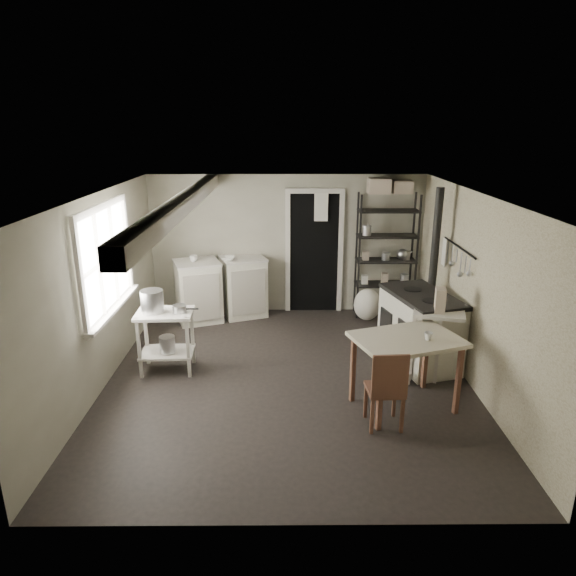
{
  "coord_description": "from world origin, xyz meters",
  "views": [
    {
      "loc": [
        -0.04,
        -5.83,
        3.07
      ],
      "look_at": [
        0.0,
        0.3,
        1.1
      ],
      "focal_mm": 32.0,
      "sensor_mm": 36.0,
      "label": 1
    }
  ],
  "objects_px": {
    "prep_table": "(167,342)",
    "base_cabinets": "(221,291)",
    "work_table": "(404,376)",
    "stove": "(420,331)",
    "chair": "(385,384)",
    "stockpot": "(152,302)",
    "flour_sack": "(367,306)",
    "shelf_rack": "(386,260)"
  },
  "relations": [
    {
      "from": "stove",
      "to": "chair",
      "type": "height_order",
      "value": "chair"
    },
    {
      "from": "prep_table",
      "to": "base_cabinets",
      "type": "relative_size",
      "value": 0.54
    },
    {
      "from": "work_table",
      "to": "chair",
      "type": "distance_m",
      "value": 0.48
    },
    {
      "from": "stockpot",
      "to": "flour_sack",
      "type": "xyz_separation_m",
      "value": [
        3.0,
        1.78,
        -0.7
      ]
    },
    {
      "from": "stove",
      "to": "work_table",
      "type": "distance_m",
      "value": 1.25
    },
    {
      "from": "base_cabinets",
      "to": "work_table",
      "type": "height_order",
      "value": "base_cabinets"
    },
    {
      "from": "stockpot",
      "to": "base_cabinets",
      "type": "distance_m",
      "value": 2.08
    },
    {
      "from": "stove",
      "to": "work_table",
      "type": "relative_size",
      "value": 1.08
    },
    {
      "from": "prep_table",
      "to": "base_cabinets",
      "type": "xyz_separation_m",
      "value": [
        0.48,
        1.93,
        0.06
      ]
    },
    {
      "from": "prep_table",
      "to": "work_table",
      "type": "distance_m",
      "value": 3.0
    },
    {
      "from": "work_table",
      "to": "flour_sack",
      "type": "xyz_separation_m",
      "value": [
        0.01,
        2.71,
        -0.14
      ]
    },
    {
      "from": "stockpot",
      "to": "stove",
      "type": "xyz_separation_m",
      "value": [
        3.45,
        0.23,
        -0.5
      ]
    },
    {
      "from": "stove",
      "to": "work_table",
      "type": "bearing_deg",
      "value": -126.61
    },
    {
      "from": "base_cabinets",
      "to": "shelf_rack",
      "type": "distance_m",
      "value": 2.73
    },
    {
      "from": "stockpot",
      "to": "base_cabinets",
      "type": "height_order",
      "value": "stockpot"
    },
    {
      "from": "flour_sack",
      "to": "shelf_rack",
      "type": "bearing_deg",
      "value": 38.82
    },
    {
      "from": "shelf_rack",
      "to": "base_cabinets",
      "type": "bearing_deg",
      "value": -178.02
    },
    {
      "from": "stockpot",
      "to": "shelf_rack",
      "type": "relative_size",
      "value": 0.15
    },
    {
      "from": "work_table",
      "to": "base_cabinets",
      "type": "bearing_deg",
      "value": 129.72
    },
    {
      "from": "stove",
      "to": "work_table",
      "type": "xyz_separation_m",
      "value": [
        -0.46,
        -1.16,
        -0.06
      ]
    },
    {
      "from": "prep_table",
      "to": "base_cabinets",
      "type": "height_order",
      "value": "base_cabinets"
    },
    {
      "from": "prep_table",
      "to": "flour_sack",
      "type": "xyz_separation_m",
      "value": [
        2.86,
        1.78,
        -0.16
      ]
    },
    {
      "from": "stove",
      "to": "shelf_rack",
      "type": "bearing_deg",
      "value": 79.55
    },
    {
      "from": "base_cabinets",
      "to": "stove",
      "type": "relative_size",
      "value": 1.24
    },
    {
      "from": "stockpot",
      "to": "base_cabinets",
      "type": "bearing_deg",
      "value": 72.13
    },
    {
      "from": "base_cabinets",
      "to": "stove",
      "type": "height_order",
      "value": "base_cabinets"
    },
    {
      "from": "prep_table",
      "to": "stockpot",
      "type": "height_order",
      "value": "stockpot"
    },
    {
      "from": "prep_table",
      "to": "work_table",
      "type": "height_order",
      "value": "work_table"
    },
    {
      "from": "chair",
      "to": "flour_sack",
      "type": "distance_m",
      "value": 3.09
    },
    {
      "from": "prep_table",
      "to": "flour_sack",
      "type": "height_order",
      "value": "prep_table"
    },
    {
      "from": "flour_sack",
      "to": "stockpot",
      "type": "bearing_deg",
      "value": -149.42
    },
    {
      "from": "prep_table",
      "to": "stove",
      "type": "height_order",
      "value": "stove"
    },
    {
      "from": "chair",
      "to": "base_cabinets",
      "type": "bearing_deg",
      "value": 119.83
    },
    {
      "from": "chair",
      "to": "stove",
      "type": "bearing_deg",
      "value": 60.75
    },
    {
      "from": "stove",
      "to": "chair",
      "type": "xyz_separation_m",
      "value": [
        -0.75,
        -1.53,
        0.04
      ]
    },
    {
      "from": "prep_table",
      "to": "flour_sack",
      "type": "bearing_deg",
      "value": 31.82
    },
    {
      "from": "flour_sack",
      "to": "chair",
      "type": "bearing_deg",
      "value": -95.59
    },
    {
      "from": "prep_table",
      "to": "work_table",
      "type": "relative_size",
      "value": 0.72
    },
    {
      "from": "prep_table",
      "to": "stove",
      "type": "distance_m",
      "value": 3.32
    },
    {
      "from": "prep_table",
      "to": "stockpot",
      "type": "bearing_deg",
      "value": 179.65
    },
    {
      "from": "shelf_rack",
      "to": "flour_sack",
      "type": "height_order",
      "value": "shelf_rack"
    },
    {
      "from": "stove",
      "to": "chair",
      "type": "relative_size",
      "value": 1.35
    }
  ]
}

